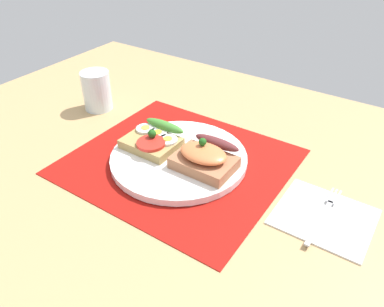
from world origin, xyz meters
The scene contains 8 objects.
ground_plane centered at (0.00, 0.00, -1.60)cm, with size 120.00×90.00×3.20cm, color tan.
placemat centered at (0.00, 0.00, 0.15)cm, with size 39.06×35.41×0.30cm, color maroon.
plate centered at (0.00, 0.00, 0.96)cm, with size 25.80×25.80×1.32cm, color white.
sandwich_egg_tomato centered at (-5.93, 0.07, 3.02)cm, with size 10.31×9.58×3.93cm.
sandwich_salmon centered at (5.98, -0.19, 3.63)cm, with size 10.78×9.15×5.54cm.
napkin centered at (27.79, 0.63, 0.30)cm, with size 14.59×13.02×0.60cm, color white.
fork centered at (27.66, 0.71, 0.76)cm, with size 1.62×14.88×0.32cm.
drinking_glass centered at (-28.50, 7.25, 4.52)cm, with size 6.53×6.53×9.03cm, color silver.
Camera 1 is at (34.89, -47.35, 42.57)cm, focal length 35.59 mm.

